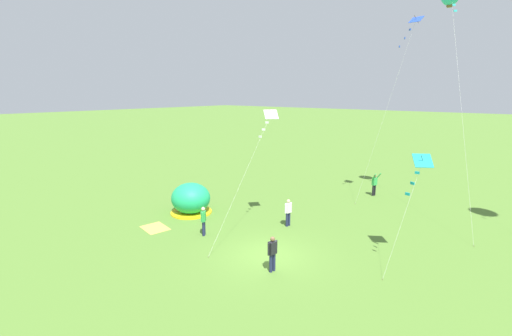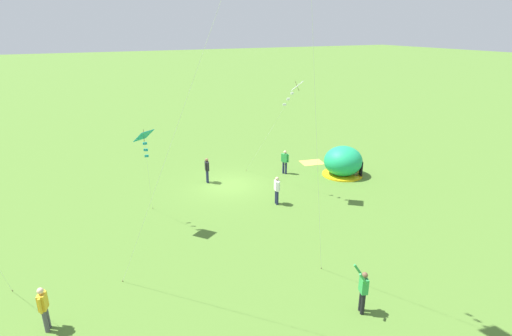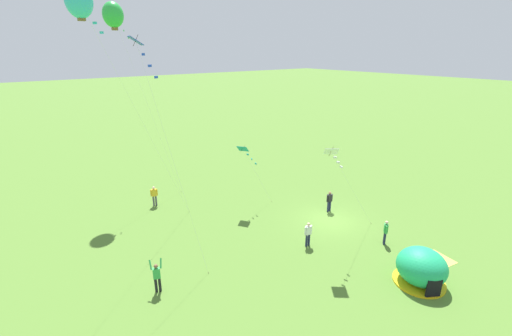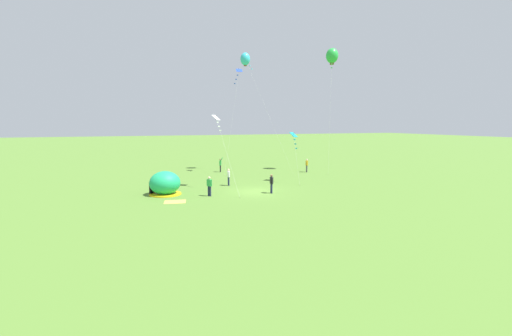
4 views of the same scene
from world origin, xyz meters
name	(u,v)px [view 1 (image 1 of 4)]	position (x,y,z in m)	size (l,w,h in m)	color
ground_plane	(268,256)	(0.00, 0.00, 0.00)	(300.00, 300.00, 0.00)	#517A2D
popup_tent	(191,199)	(-8.01, 1.73, 1.00)	(2.81, 2.81, 2.10)	#1EAD6B
picnic_blanket	(155,228)	(-7.58, -1.49, 0.01)	(1.70, 1.30, 0.01)	gold
person_far_back	(272,252)	(1.07, -1.08, 0.96)	(0.30, 0.58, 1.72)	#1E2347
person_arms_raised	(375,184)	(0.24, 13.69, 1.00)	(0.60, 0.71, 1.89)	black
person_with_toddler	(204,220)	(-4.46, -0.30, 0.96)	(0.42, 0.49, 1.72)	#1E2347
person_watching_sky	(288,211)	(-1.49, 3.98, 0.96)	(0.29, 0.58, 1.72)	#1E2347
kite_teal	(420,166)	(5.80, 3.83, 4.82)	(1.07, 3.11, 5.34)	silver
kite_blue	(412,29)	(2.36, 12.52, 12.27)	(3.01, 2.31, 13.12)	silver
kite_white	(269,120)	(-2.72, 3.53, 6.55)	(1.02, 6.36, 7.11)	silver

